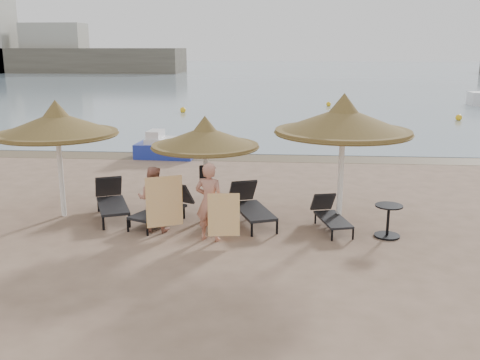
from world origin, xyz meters
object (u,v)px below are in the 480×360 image
Objects in this scene: side_table at (388,222)px; pedal_boat at (165,147)px; palapa_right at (343,121)px; lounger_near_left at (165,206)px; lounger_near_right at (250,205)px; lounger_far_right at (330,214)px; person_left at (153,194)px; lounger_far_left at (111,200)px; person_right at (209,196)px; palapa_center at (205,138)px; palapa_left at (57,124)px.

pedal_boat is (-7.15, 8.61, 0.04)m from side_table.
palapa_right reaches higher than lounger_near_left.
lounger_near_right is at bearing -59.56° from pedal_boat.
person_left is (-4.23, -0.56, 0.58)m from lounger_far_right.
lounger_near_right is (3.64, -0.15, 0.00)m from lounger_far_left.
palapa_right is 3.65m from person_right.
lounger_far_left is 1.19× the size of person_left.
palapa_right is 1.38× the size of pedal_boat.
person_left is 0.77× the size of pedal_boat.
lounger_near_right is 3.38m from side_table.
palapa_center is 8.38m from pedal_boat.
palapa_center is 1.28× the size of person_right.
palapa_right is at bearing -26.25° from lounger_far_left.
palapa_left is 3.98× the size of side_table.
person_left is (2.63, -0.92, -1.49)m from palapa_left.
pedal_boat is at bearing 68.51° from lounger_far_left.
side_table reaches higher than lounger_far_right.
side_table is at bearing -6.34° from palapa_left.
palapa_left reaches higher than lounger_far_left.
lounger_far_left is at bearing 160.43° from lounger_far_right.
side_table is 4.18m from person_right.
person_left reaches higher than lounger_near_right.
palapa_left reaches higher than lounger_near_right.
palapa_center is 3.59m from lounger_far_right.
palapa_center is 1.53× the size of lounger_far_right.
pedal_boat is at bearing 127.05° from lounger_near_left.
palapa_right is 4.83m from person_left.
palapa_center reaches higher than lounger_near_right.
palapa_right is 1.87× the size of lounger_far_right.
person_left is (-1.13, -0.91, -1.21)m from palapa_center.
pedal_boat is at bearing 95.62° from lounger_near_right.
lounger_near_right is at bearing 176.35° from palapa_right.
side_table is (4.38, -0.90, -1.76)m from palapa_center.
side_table is 0.42× the size of person_left.
palapa_center is at bearing 168.42° from side_table.
lounger_near_right is at bearing -108.49° from person_right.
palapa_center is 0.82× the size of palapa_right.
pedal_boat is at bearing 82.68° from palapa_left.
palapa_left is at bearing 163.09° from lounger_far_left.
lounger_near_left is (1.49, -0.37, -0.02)m from lounger_far_left.
palapa_right is 10.19m from pedal_boat.
lounger_far_left reaches higher than lounger_near_left.
lounger_near_right reaches higher than lounger_far_left.
palapa_center is 1.13× the size of pedal_boat.
lounger_near_left is at bearing 172.89° from side_table.
palapa_left is at bearing -16.97° from person_left.
pedal_boat is at bearing 111.56° from lounger_far_right.
person_left is at bearing -75.59° from pedal_boat.
lounger_far_right is 0.83× the size of person_right.
palapa_left reaches higher than person_right.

